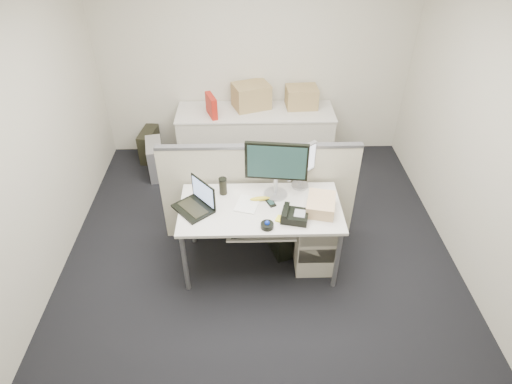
{
  "coord_description": "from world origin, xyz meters",
  "views": [
    {
      "loc": [
        -0.12,
        -3.06,
        3.24
      ],
      "look_at": [
        -0.04,
        0.15,
        0.79
      ],
      "focal_mm": 30.0,
      "sensor_mm": 36.0,
      "label": 1
    }
  ],
  "objects_px": {
    "monitor_main": "(276,170)",
    "laptop": "(192,198)",
    "desk_phone": "(295,216)",
    "desk": "(260,213)"
  },
  "relations": [
    {
      "from": "monitor_main",
      "to": "laptop",
      "type": "xyz_separation_m",
      "value": [
        -0.77,
        -0.2,
        -0.16
      ]
    },
    {
      "from": "laptop",
      "to": "monitor_main",
      "type": "bearing_deg",
      "value": 64.12
    },
    {
      "from": "laptop",
      "to": "desk_phone",
      "type": "relative_size",
      "value": 1.49
    },
    {
      "from": "laptop",
      "to": "desk_phone",
      "type": "height_order",
      "value": "laptop"
    },
    {
      "from": "laptop",
      "to": "desk_phone",
      "type": "distance_m",
      "value": 0.94
    },
    {
      "from": "desk",
      "to": "laptop",
      "type": "relative_size",
      "value": 4.31
    },
    {
      "from": "desk",
      "to": "laptop",
      "type": "bearing_deg",
      "value": -178.15
    },
    {
      "from": "desk",
      "to": "desk_phone",
      "type": "distance_m",
      "value": 0.36
    },
    {
      "from": "desk",
      "to": "monitor_main",
      "type": "distance_m",
      "value": 0.42
    },
    {
      "from": "desk",
      "to": "desk_phone",
      "type": "bearing_deg",
      "value": -30.96
    }
  ]
}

